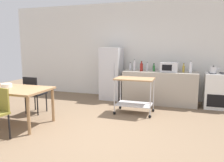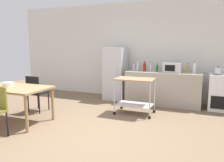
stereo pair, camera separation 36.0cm
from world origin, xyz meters
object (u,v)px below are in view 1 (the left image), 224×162
at_px(kitchen_cart, 134,90).
at_px(bottle_soda, 134,66).
at_px(kettle, 213,70).
at_px(bottle_sesame_oil, 191,68).
at_px(refrigerator, 111,73).
at_px(bottle_wine, 154,68).
at_px(bottle_sparkling_water, 184,69).
at_px(bottle_hot_sauce, 147,67).
at_px(dining_table, 12,92).
at_px(chair_black, 34,92).
at_px(microwave, 169,67).
at_px(stove_oven, 216,91).
at_px(fruit_bowl, 6,86).
at_px(bottle_olive_oil, 130,67).
at_px(bottle_soy_sauce, 141,67).

height_order(kitchen_cart, bottle_soda, bottle_soda).
bearing_deg(kettle, bottle_sesame_oil, 179.59).
bearing_deg(kitchen_cart, refrigerator, 128.79).
height_order(bottle_wine, bottle_sparkling_water, bottle_sparkling_water).
xyz_separation_m(bottle_hot_sauce, bottle_wine, (0.19, -0.03, -0.02)).
distance_m(bottle_sparkling_water, bottle_sesame_oil, 0.20).
xyz_separation_m(dining_table, chair_black, (-0.05, 0.73, -0.15)).
height_order(kitchen_cart, bottle_hot_sauce, bottle_hot_sauce).
bearing_deg(microwave, stove_oven, 1.70).
distance_m(chair_black, bottle_wine, 3.22).
distance_m(bottle_soda, bottle_sesame_oil, 1.51).
relative_size(chair_black, bottle_hot_sauce, 3.59).
bearing_deg(stove_oven, bottle_hot_sauce, 178.87).
xyz_separation_m(bottle_soda, bottle_wine, (0.55, 0.03, -0.05)).
distance_m(dining_table, fruit_bowl, 0.21).
xyz_separation_m(kitchen_cart, fruit_bowl, (-2.37, -1.48, 0.22)).
relative_size(bottle_olive_oil, bottle_hot_sauce, 0.92).
xyz_separation_m(bottle_soy_sauce, microwave, (0.74, 0.06, 0.01)).
distance_m(stove_oven, bottle_olive_oil, 2.38).
bearing_deg(bottle_sparkling_water, dining_table, -141.07).
distance_m(bottle_wine, bottle_sesame_oil, 0.97).
distance_m(stove_oven, kettle, 0.57).
bearing_deg(dining_table, kettle, 32.51).
height_order(refrigerator, fruit_bowl, refrigerator).
relative_size(bottle_sparkling_water, kettle, 1.04).
bearing_deg(fruit_bowl, stove_oven, 31.45).
distance_m(dining_table, chair_black, 0.75).
bearing_deg(fruit_bowl, chair_black, 80.50).
distance_m(bottle_soda, kettle, 2.06).
xyz_separation_m(refrigerator, bottle_sesame_oil, (2.24, -0.18, 0.26)).
relative_size(refrigerator, bottle_soy_sauce, 5.48).
bearing_deg(bottle_sesame_oil, bottle_olive_oil, 174.06).
bearing_deg(microwave, kitchen_cart, -122.08).
relative_size(refrigerator, bottle_sparkling_water, 6.24).
xyz_separation_m(microwave, bottle_sesame_oil, (0.55, -0.06, 0.01)).
relative_size(dining_table, fruit_bowl, 6.85).
bearing_deg(bottle_hot_sauce, kitchen_cart, -94.42).
height_order(bottle_olive_oil, bottle_sparkling_water, bottle_sparkling_water).
bearing_deg(bottle_wine, bottle_soy_sauce, -162.99).
height_order(microwave, fruit_bowl, microwave).
bearing_deg(bottle_hot_sauce, bottle_soy_sauce, -135.88).
distance_m(refrigerator, kitchen_cart, 1.59).
bearing_deg(stove_oven, bottle_olive_oil, 178.08).
bearing_deg(bottle_sparkling_water, stove_oven, -0.09).
relative_size(bottle_wine, microwave, 0.48).
xyz_separation_m(kitchen_cart, microwave, (0.70, 1.11, 0.46)).
bearing_deg(dining_table, bottle_sesame_oil, 36.46).
height_order(dining_table, bottle_hot_sauce, bottle_hot_sauce).
height_order(bottle_soy_sauce, bottle_sesame_oil, bottle_sesame_oil).
xyz_separation_m(bottle_wine, fruit_bowl, (-2.66, -2.63, -0.20)).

